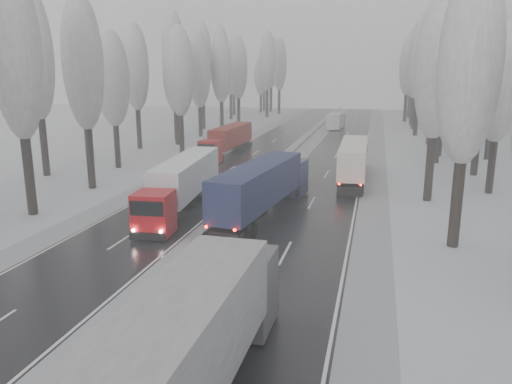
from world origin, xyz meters
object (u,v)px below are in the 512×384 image
at_px(truck_grey_tarp, 174,363).
at_px(truck_red_red, 229,139).
at_px(truck_blue_box, 264,185).
at_px(truck_cream_box, 354,158).
at_px(truck_red_white, 183,181).
at_px(box_truck_distant, 336,121).

xyz_separation_m(truck_grey_tarp, truck_red_red, (-13.14, 49.09, -0.40)).
bearing_deg(truck_grey_tarp, truck_blue_box, 97.23).
relative_size(truck_grey_tarp, truck_blue_box, 1.06).
height_order(truck_cream_box, truck_red_white, truck_red_white).
bearing_deg(truck_red_red, truck_grey_tarp, -73.26).
relative_size(truck_cream_box, truck_red_white, 0.99).
height_order(box_truck_distant, truck_red_red, truck_red_red).
xyz_separation_m(truck_grey_tarp, truck_red_white, (-9.16, 23.61, -0.27)).
relative_size(box_truck_distant, truck_red_white, 0.52).
height_order(truck_cream_box, truck_red_red, truck_cream_box).
xyz_separation_m(box_truck_distant, truck_red_white, (-6.84, -59.11, 0.78)).
distance_m(truck_blue_box, box_truck_distant, 59.49).
height_order(truck_grey_tarp, truck_red_white, truck_grey_tarp).
bearing_deg(truck_cream_box, truck_blue_box, -112.89).
distance_m(truck_blue_box, truck_red_red, 27.90).
bearing_deg(truck_grey_tarp, truck_red_red, 105.70).
bearing_deg(box_truck_distant, truck_grey_tarp, -84.05).
distance_m(truck_cream_box, box_truck_distant, 45.52).
bearing_deg(truck_blue_box, box_truck_distant, 96.83).
distance_m(truck_cream_box, truck_red_red, 19.94).
bearing_deg(truck_red_red, truck_cream_box, -33.68).
bearing_deg(box_truck_distant, truck_red_red, -103.49).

